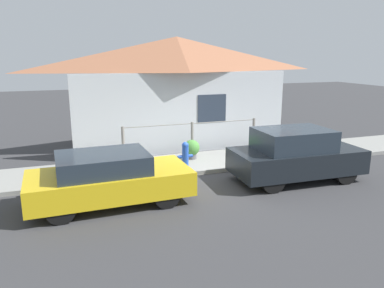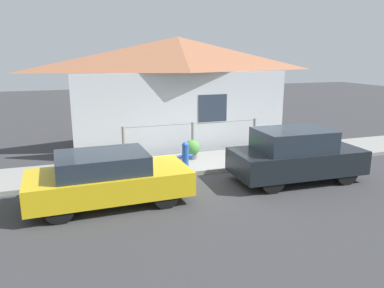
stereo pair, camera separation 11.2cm
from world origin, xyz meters
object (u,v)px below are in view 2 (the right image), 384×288
at_px(car_left, 108,178).
at_px(car_right, 295,155).
at_px(potted_plant_near_hydrant, 192,149).
at_px(fire_hydrant, 185,154).

bearing_deg(car_left, car_right, -1.63).
bearing_deg(car_right, potted_plant_near_hydrant, 130.88).
xyz_separation_m(fire_hydrant, potted_plant_near_hydrant, (0.53, 0.91, -0.08)).
bearing_deg(potted_plant_near_hydrant, car_right, -50.89).
distance_m(fire_hydrant, potted_plant_near_hydrant, 1.06).
height_order(car_left, car_right, car_right).
bearing_deg(fire_hydrant, car_right, -33.14).
bearing_deg(car_left, fire_hydrant, 33.35).
distance_m(car_left, fire_hydrant, 3.09).
xyz_separation_m(car_right, fire_hydrant, (-2.71, 1.77, -0.19)).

